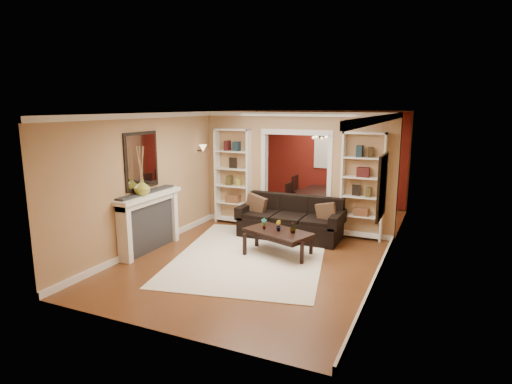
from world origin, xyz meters
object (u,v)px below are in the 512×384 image
at_px(sofa, 290,218).
at_px(bookshelf_left, 233,177).
at_px(bookshelf_right, 363,186).
at_px(fireplace, 150,222).
at_px(coffee_table, 278,243).
at_px(dining_table, 320,202).

bearing_deg(sofa, bookshelf_left, 160.99).
xyz_separation_m(bookshelf_right, fireplace, (-3.64, -2.53, -0.57)).
height_order(sofa, bookshelf_right, bookshelf_right).
bearing_deg(sofa, coffee_table, -81.65).
bearing_deg(coffee_table, dining_table, 112.79).
bearing_deg(dining_table, fireplace, 152.91).
bearing_deg(fireplace, sofa, 41.25).
xyz_separation_m(sofa, bookshelf_right, (1.42, 0.58, 0.71)).
bearing_deg(bookshelf_right, dining_table, 128.64).
bearing_deg(fireplace, bookshelf_left, 77.95).
bearing_deg(sofa, dining_table, 90.34).
distance_m(sofa, fireplace, 2.96).
xyz_separation_m(coffee_table, bookshelf_left, (-1.85, 1.73, 0.91)).
distance_m(bookshelf_left, bookshelf_right, 3.10).
height_order(coffee_table, bookshelf_right, bookshelf_right).
bearing_deg(sofa, bookshelf_right, 22.27).
bearing_deg(bookshelf_left, fireplace, -102.05).
distance_m(bookshelf_right, fireplace, 4.47).
distance_m(coffee_table, bookshelf_right, 2.32).
height_order(bookshelf_right, dining_table, bookshelf_right).
distance_m(sofa, dining_table, 2.37).
relative_size(sofa, bookshelf_left, 0.99).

